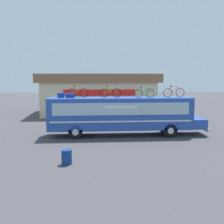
# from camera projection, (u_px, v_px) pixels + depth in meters

# --- Properties ---
(ground_plane) EXTENTS (120.00, 120.00, 0.00)m
(ground_plane) POSITION_uv_depth(u_px,v_px,m) (120.00, 135.00, 22.84)
(ground_plane) COLOR #423F44
(bus) EXTENTS (12.79, 2.40, 3.10)m
(bus) POSITION_uv_depth(u_px,v_px,m) (122.00, 114.00, 22.62)
(bus) COLOR #23479E
(bus) RESTS_ON ground
(luggage_bag_1) EXTENTS (0.50, 0.52, 0.37)m
(luggage_bag_1) POSITION_uv_depth(u_px,v_px,m) (61.00, 95.00, 22.38)
(luggage_bag_1) COLOR #193899
(luggage_bag_1) RESTS_ON bus
(luggage_bag_2) EXTENTS (0.66, 0.33, 0.35)m
(luggage_bag_2) POSITION_uv_depth(u_px,v_px,m) (70.00, 96.00, 22.15)
(luggage_bag_2) COLOR #193899
(luggage_bag_2) RESTS_ON bus
(rooftop_bicycle_1) EXTENTS (1.68, 0.44, 0.95)m
(rooftop_bicycle_1) POSITION_uv_depth(u_px,v_px,m) (78.00, 93.00, 22.50)
(rooftop_bicycle_1) COLOR black
(rooftop_bicycle_1) RESTS_ON bus
(rooftop_bicycle_2) EXTENTS (1.72, 0.44, 0.94)m
(rooftop_bicycle_2) POSITION_uv_depth(u_px,v_px,m) (110.00, 93.00, 22.43)
(rooftop_bicycle_2) COLOR black
(rooftop_bicycle_2) RESTS_ON bus
(rooftop_bicycle_3) EXTENTS (1.63, 0.44, 0.88)m
(rooftop_bicycle_3) POSITION_uv_depth(u_px,v_px,m) (144.00, 93.00, 22.28)
(rooftop_bicycle_3) COLOR black
(rooftop_bicycle_3) RESTS_ON bus
(rooftop_bicycle_4) EXTENTS (1.75, 0.44, 0.95)m
(rooftop_bicycle_4) POSITION_uv_depth(u_px,v_px,m) (174.00, 92.00, 22.76)
(rooftop_bicycle_4) COLOR black
(rooftop_bicycle_4) RESTS_ON bus
(roadside_building) EXTENTS (14.70, 8.73, 5.07)m
(roadside_building) POSITION_uv_depth(u_px,v_px,m) (98.00, 93.00, 36.04)
(roadside_building) COLOR beige
(roadside_building) RESTS_ON ground
(trash_bin) EXTENTS (0.57, 0.57, 0.81)m
(trash_bin) POSITION_uv_depth(u_px,v_px,m) (67.00, 157.00, 15.37)
(trash_bin) COLOR navy
(trash_bin) RESTS_ON ground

